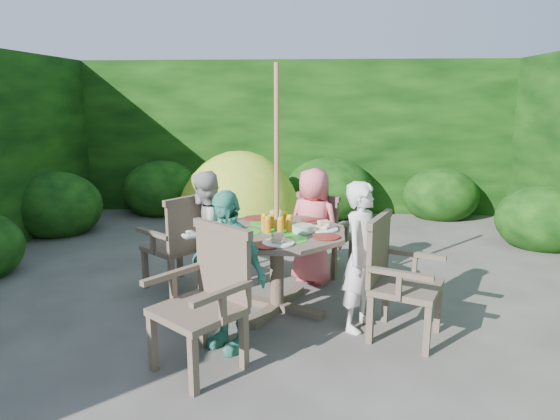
# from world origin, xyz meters

# --- Properties ---
(ground) EXTENTS (60.00, 60.00, 0.00)m
(ground) POSITION_xyz_m (0.00, 0.00, 0.00)
(ground) COLOR #43403C
(ground) RESTS_ON ground
(hedge_enclosure) EXTENTS (9.00, 9.00, 2.50)m
(hedge_enclosure) POSITION_xyz_m (0.00, 1.33, 1.25)
(hedge_enclosure) COLOR black
(hedge_enclosure) RESTS_ON ground
(patio_table) EXTENTS (1.71, 1.71, 0.90)m
(patio_table) POSITION_xyz_m (0.04, -0.45, 0.63)
(patio_table) COLOR #45382D
(patio_table) RESTS_ON ground
(parasol_pole) EXTENTS (0.06, 0.06, 2.20)m
(parasol_pole) POSITION_xyz_m (0.03, -0.45, 1.10)
(parasol_pole) COLOR #93633A
(parasol_pole) RESTS_ON ground
(garden_chair_right) EXTENTS (0.69, 0.72, 0.96)m
(garden_chair_right) POSITION_xyz_m (1.03, -0.89, 0.51)
(garden_chair_right) COLOR #45382D
(garden_chair_right) RESTS_ON ground
(garden_chair_left) EXTENTS (0.74, 0.75, 0.94)m
(garden_chair_left) POSITION_xyz_m (-0.98, -0.02, 0.50)
(garden_chair_left) COLOR #45382D
(garden_chair_left) RESTS_ON ground
(garden_chair_back) EXTENTS (0.69, 0.66, 0.88)m
(garden_chair_back) POSITION_xyz_m (0.47, 0.56, 0.47)
(garden_chair_back) COLOR #45382D
(garden_chair_back) RESTS_ON ground
(garden_chair_front) EXTENTS (0.79, 0.78, 0.99)m
(garden_chair_front) POSITION_xyz_m (-0.39, -1.46, 0.53)
(garden_chair_front) COLOR #45382D
(garden_chair_front) RESTS_ON ground
(child_right) EXTENTS (0.49, 0.55, 1.26)m
(child_right) POSITION_xyz_m (0.76, -0.77, 0.63)
(child_right) COLOR silver
(child_right) RESTS_ON ground
(child_left) EXTENTS (0.68, 0.74, 1.23)m
(child_left) POSITION_xyz_m (-0.70, -0.12, 0.62)
(child_left) COLOR #A6A6A0
(child_left) RESTS_ON ground
(child_back) EXTENTS (0.71, 0.62, 1.21)m
(child_back) POSITION_xyz_m (0.36, 0.28, 0.61)
(child_back) COLOR #FA6777
(child_back) RESTS_ON ground
(child_front) EXTENTS (0.78, 0.67, 1.26)m
(child_front) POSITION_xyz_m (-0.29, -1.18, 0.63)
(child_front) COLOR teal
(child_front) RESTS_ON ground
(dome_tent) EXTENTS (2.40, 2.40, 2.31)m
(dome_tent) POSITION_xyz_m (-0.75, 2.39, 0.00)
(dome_tent) COLOR #87BB23
(dome_tent) RESTS_ON ground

